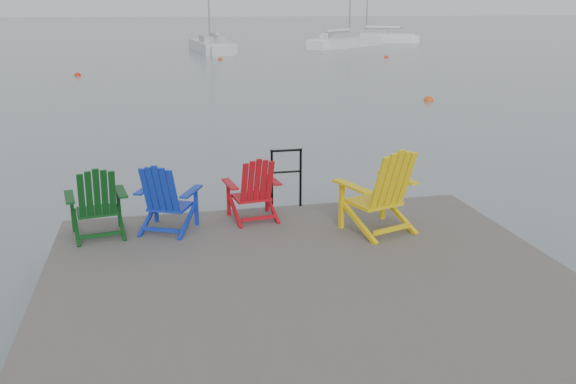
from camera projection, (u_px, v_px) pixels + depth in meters
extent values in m
plane|color=slate|center=(309.00, 314.00, 7.08)|extent=(400.00, 400.00, 0.00)
cube|color=#322F2D|center=(310.00, 283.00, 6.96)|extent=(6.00, 5.00, 0.20)
cylinder|color=black|center=(88.00, 279.00, 8.68)|extent=(0.26, 0.26, 1.20)
cylinder|color=black|center=(274.00, 263.00, 9.22)|extent=(0.26, 0.26, 1.20)
cylinder|color=black|center=(439.00, 249.00, 9.77)|extent=(0.26, 0.26, 1.20)
cylinder|color=black|center=(272.00, 179.00, 9.10)|extent=(0.04, 0.04, 0.90)
cylinder|color=black|center=(301.00, 178.00, 9.19)|extent=(0.04, 0.04, 0.90)
cylinder|color=black|center=(286.00, 150.00, 9.02)|extent=(0.48, 0.04, 0.04)
cylinder|color=black|center=(286.00, 172.00, 9.11)|extent=(0.44, 0.03, 0.03)
cube|color=#0A3711|center=(97.00, 211.00, 8.11)|extent=(0.58, 0.53, 0.04)
cube|color=#0A3711|center=(73.00, 213.00, 8.18)|extent=(0.05, 0.05, 0.54)
cube|color=#0A3711|center=(119.00, 207.00, 8.40)|extent=(0.05, 0.05, 0.54)
cube|color=#0A3711|center=(69.00, 197.00, 7.91)|extent=(0.21, 0.60, 0.03)
cube|color=#0A3711|center=(121.00, 192.00, 8.14)|extent=(0.21, 0.60, 0.03)
cube|color=#0A3711|center=(97.00, 195.00, 7.74)|extent=(0.51, 0.32, 0.66)
cube|color=#0F29A0|center=(170.00, 206.00, 8.31)|extent=(0.65, 0.62, 0.04)
cube|color=#0F29A0|center=(156.00, 204.00, 8.56)|extent=(0.06, 0.06, 0.54)
cube|color=#0F29A0|center=(196.00, 207.00, 8.43)|extent=(0.06, 0.06, 0.54)
cube|color=#0F29A0|center=(146.00, 188.00, 8.29)|extent=(0.35, 0.58, 0.03)
cube|color=#0F29A0|center=(191.00, 191.00, 8.15)|extent=(0.35, 0.58, 0.03)
cube|color=#0F29A0|center=(159.00, 190.00, 7.92)|extent=(0.53, 0.42, 0.66)
cube|color=#A40C14|center=(251.00, 197.00, 8.74)|extent=(0.55, 0.50, 0.04)
cube|color=#A40C14|center=(228.00, 198.00, 8.82)|extent=(0.05, 0.05, 0.52)
cube|color=#A40C14|center=(267.00, 194.00, 9.01)|extent=(0.05, 0.05, 0.52)
cube|color=#A40C14|center=(230.00, 184.00, 8.55)|extent=(0.18, 0.58, 0.03)
cube|color=#A40C14|center=(272.00, 180.00, 8.76)|extent=(0.18, 0.58, 0.03)
cube|color=#A40C14|center=(257.00, 182.00, 8.38)|extent=(0.48, 0.30, 0.64)
cube|color=#DCB60C|center=(373.00, 202.00, 8.28)|extent=(0.76, 0.72, 0.05)
cube|color=#DCB60C|center=(342.00, 205.00, 8.30)|extent=(0.07, 0.07, 0.65)
cube|color=#DCB60C|center=(383.00, 197.00, 8.67)|extent=(0.07, 0.07, 0.65)
cube|color=#DCB60C|center=(352.00, 186.00, 7.98)|extent=(0.36, 0.71, 0.03)
cube|color=#DCB60C|center=(398.00, 178.00, 8.38)|extent=(0.36, 0.71, 0.03)
cube|color=#DCB60C|center=(393.00, 181.00, 7.86)|extent=(0.64, 0.47, 0.80)
cube|color=#BCBCC0|center=(211.00, 48.00, 47.46)|extent=(2.96, 8.90, 1.10)
cube|color=#9E9EA3|center=(212.00, 39.00, 46.85)|extent=(1.79, 2.74, 0.55)
cube|color=silver|center=(346.00, 44.00, 52.81)|extent=(8.12, 7.64, 1.10)
cube|color=#9E9EA3|center=(344.00, 36.00, 52.26)|extent=(3.05, 2.98, 0.55)
cube|color=white|center=(370.00, 39.00, 59.98)|extent=(8.43, 6.00, 1.10)
cube|color=#9E9EA3|center=(375.00, 32.00, 59.66)|extent=(2.95, 2.57, 0.55)
sphere|color=#D34A0C|center=(428.00, 101.00, 22.91)|extent=(0.36, 0.36, 0.36)
sphere|color=red|center=(78.00, 76.00, 31.07)|extent=(0.34, 0.34, 0.34)
sphere|color=red|center=(386.00, 58.00, 41.81)|extent=(0.33, 0.33, 0.33)
sphere|color=#C13C0B|center=(220.00, 60.00, 40.14)|extent=(0.32, 0.32, 0.32)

